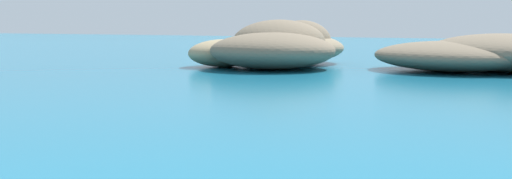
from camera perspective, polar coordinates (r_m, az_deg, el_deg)
name	(u,v)px	position (r m, az deg, el deg)	size (l,w,h in m)	color
islet_large	(277,47)	(80.35, 1.77, 3.53)	(17.97, 24.80, 5.43)	#756651
islet_small	(497,55)	(78.02, 19.44, 2.71)	(30.68, 30.67, 3.97)	#756651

